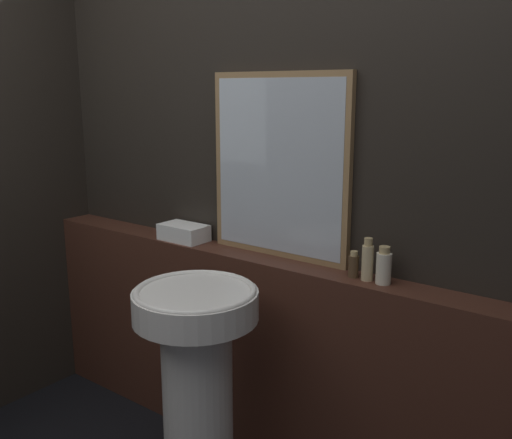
{
  "coord_description": "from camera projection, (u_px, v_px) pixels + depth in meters",
  "views": [
    {
      "loc": [
        1.38,
        -0.51,
        1.61
      ],
      "look_at": [
        0.04,
        1.26,
        1.1
      ],
      "focal_mm": 40.0,
      "sensor_mm": 36.0,
      "label": 1
    }
  ],
  "objects": [
    {
      "name": "lotion_bottle",
      "position": [
        384.0,
        267.0,
        2.06
      ],
      "size": [
        0.06,
        0.06,
        0.14
      ],
      "color": "beige",
      "rests_on": "vanity_counter"
    },
    {
      "name": "towel_stack",
      "position": [
        184.0,
        232.0,
        2.66
      ],
      "size": [
        0.23,
        0.14,
        0.08
      ],
      "color": "white",
      "rests_on": "vanity_counter"
    },
    {
      "name": "vanity_counter",
      "position": [
        261.0,
        357.0,
        2.5
      ],
      "size": [
        2.56,
        0.17,
        0.92
      ],
      "color": "#422319",
      "rests_on": "ground_plane"
    },
    {
      "name": "mirror",
      "position": [
        279.0,
        167.0,
        2.34
      ],
      "size": [
        0.66,
        0.03,
        0.76
      ],
      "color": "#937047",
      "rests_on": "vanity_counter"
    },
    {
      "name": "wall_back",
      "position": [
        277.0,
        175.0,
        2.41
      ],
      "size": [
        8.0,
        0.06,
        2.5
      ],
      "color": "black",
      "rests_on": "ground_plane"
    },
    {
      "name": "conditioner_bottle",
      "position": [
        368.0,
        261.0,
        2.1
      ],
      "size": [
        0.04,
        0.04,
        0.16
      ],
      "color": "#C6B284",
      "rests_on": "vanity_counter"
    },
    {
      "name": "shampoo_bottle",
      "position": [
        354.0,
        265.0,
        2.14
      ],
      "size": [
        0.04,
        0.04,
        0.1
      ],
      "color": "#4C3823",
      "rests_on": "vanity_counter"
    },
    {
      "name": "pedestal_sink",
      "position": [
        197.0,
        381.0,
        2.12
      ],
      "size": [
        0.46,
        0.46,
        0.91
      ],
      "color": "silver",
      "rests_on": "ground_plane"
    }
  ]
}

